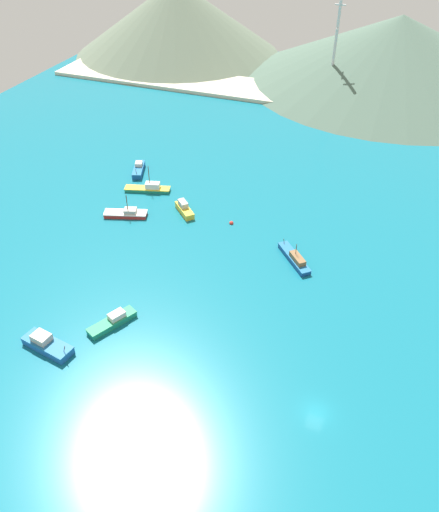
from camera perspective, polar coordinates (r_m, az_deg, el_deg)
ground at (r=102.36m, az=14.10°, el=-3.46°), size 260.00×280.00×0.50m
fishing_boat_0 at (r=91.98m, az=-18.42°, el=-9.16°), size 9.56×4.72×2.99m
fishing_boat_1 at (r=120.39m, az=-10.18°, el=4.62°), size 10.12×5.76×5.49m
fishing_boat_2 at (r=105.90m, az=8.26°, el=-0.26°), size 8.75×9.58×4.42m
fishing_boat_4 at (r=129.06m, az=-7.76°, el=7.38°), size 11.32×5.51×6.72m
fishing_boat_6 at (r=137.72m, az=-8.86°, el=9.38°), size 5.02×8.58×3.07m
fishing_boat_7 at (r=119.75m, az=-3.89°, el=5.18°), size 6.47×6.38×2.67m
fishing_boat_8 at (r=93.26m, az=-11.62°, el=-7.03°), size 6.25×9.20×2.15m
buoy_0 at (r=116.17m, az=1.31°, el=3.63°), size 0.95×0.95×0.95m
beach_strip at (r=182.62m, az=19.01°, el=15.00°), size 247.00×19.86×1.20m
hill_west at (r=228.74m, az=-4.72°, el=24.60°), size 83.25×83.25×27.55m
hill_central at (r=204.47m, az=18.87°, el=20.62°), size 104.63×104.63×22.86m
radio_tower at (r=183.95m, az=12.62°, el=21.97°), size 3.50×2.80×35.02m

